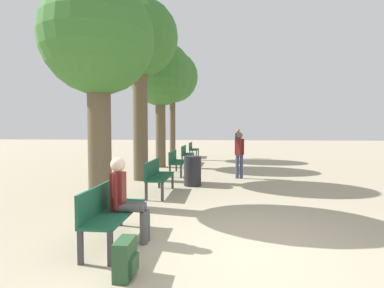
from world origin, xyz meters
The scene contains 15 objects.
ground_plane centered at (0.00, 0.00, 0.00)m, with size 80.00×80.00×0.00m, color tan.
bench_row_0 centered at (-1.96, 0.22, 0.53)m, with size 0.48×1.61×0.89m.
bench_row_1 centered at (-1.96, 3.59, 0.53)m, with size 0.48×1.61×0.89m.
bench_row_2 centered at (-1.96, 6.97, 0.53)m, with size 0.48×1.61×0.89m.
bench_row_3 centered at (-1.96, 10.34, 0.53)m, with size 0.48×1.61×0.89m.
bench_row_4 centered at (-1.96, 13.72, 0.53)m, with size 0.48×1.61×0.89m.
tree_row_0 centered at (-2.96, 2.26, 3.57)m, with size 2.44×2.44×4.90m.
tree_row_1 centered at (-2.96, 5.66, 4.57)m, with size 2.52×2.52×5.98m.
tree_row_2 centered at (-2.96, 9.02, 4.07)m, with size 2.81×2.81×5.55m.
tree_row_3 centered at (-2.96, 12.37, 4.52)m, with size 2.81×2.81×5.97m.
person_seated centered at (-1.73, 0.26, 0.69)m, with size 0.58×0.33×1.29m.
backpack centered at (-1.39, -0.81, 0.22)m, with size 0.22×0.37×0.45m.
pedestrian_near centered at (0.35, 6.28, 0.91)m, with size 0.32×0.28×1.59m.
pedestrian_mid centered at (0.72, 13.45, 0.97)m, with size 0.34×0.25×1.70m.
trash_bin centered at (-1.14, 4.81, 0.45)m, with size 0.52×0.52×0.89m.
Camera 1 is at (-0.31, -4.10, 1.72)m, focal length 28.00 mm.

